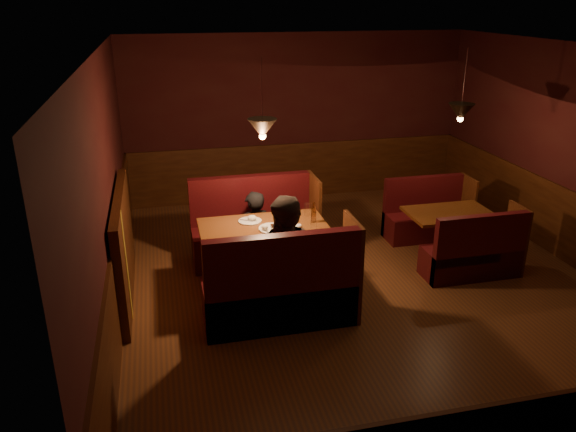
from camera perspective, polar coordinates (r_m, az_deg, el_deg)
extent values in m
cube|color=brown|center=(7.35, 7.56, -6.84)|extent=(6.00, 7.00, 0.01)
cube|color=black|center=(6.51, 8.85, 16.37)|extent=(6.00, 7.00, 0.01)
cube|color=black|center=(10.03, 0.94, 9.91)|extent=(6.00, 0.01, 2.90)
cube|color=black|center=(4.01, 26.52, -11.04)|extent=(6.00, 0.01, 2.90)
cube|color=black|center=(6.38, -17.96, 2.06)|extent=(0.01, 7.00, 2.90)
cube|color=black|center=(10.24, 0.94, 4.67)|extent=(6.00, 0.04, 1.00)
cube|color=black|center=(6.74, -16.83, -5.56)|extent=(0.04, 7.00, 1.00)
cube|color=black|center=(8.60, 26.70, -1.05)|extent=(0.04, 7.00, 1.00)
cube|color=black|center=(7.03, -16.33, -2.99)|extent=(0.10, 2.20, 1.30)
cube|color=gold|center=(6.53, -16.05, -4.90)|extent=(0.01, 0.12, 1.30)
cylinder|color=#333333|center=(6.39, -2.68, 12.39)|extent=(0.01, 0.01, 0.80)
cone|color=black|center=(6.47, -2.62, 8.89)|extent=(0.34, 0.34, 0.22)
sphere|color=#FFBF72|center=(6.49, -2.61, 8.11)|extent=(0.08, 0.08, 0.08)
cylinder|color=#333333|center=(7.68, 17.49, 12.98)|extent=(0.01, 0.01, 0.80)
cone|color=black|center=(7.74, 17.16, 10.06)|extent=(0.34, 0.34, 0.22)
sphere|color=#FFBF72|center=(7.76, 17.09, 9.41)|extent=(0.08, 0.08, 0.08)
cube|color=#602A0F|center=(6.84, -2.45, -1.31)|extent=(1.56, 0.95, 0.06)
cylinder|color=black|center=(7.02, -2.39, -4.46)|extent=(0.16, 0.16, 0.78)
cylinder|color=black|center=(7.18, -2.35, -7.10)|extent=(0.62, 0.62, 0.04)
cylinder|color=silver|center=(6.75, -1.68, -1.31)|extent=(0.31, 0.31, 0.02)
cube|color=black|center=(6.74, -1.30, -1.07)|extent=(0.10, 0.09, 0.04)
ellipsoid|color=silver|center=(6.69, -2.38, -1.15)|extent=(0.08, 0.08, 0.06)
cube|color=tan|center=(6.64, -1.25, -1.42)|extent=(0.09, 0.05, 0.04)
cylinder|color=silver|center=(6.60, -1.95, -1.69)|extent=(0.09, 0.12, 0.01)
cylinder|color=silver|center=(6.99, -3.88, -0.51)|extent=(0.29, 0.29, 0.02)
ellipsoid|color=beige|center=(6.99, -3.68, -0.18)|extent=(0.11, 0.11, 0.06)
cube|color=silver|center=(6.98, -4.06, -0.47)|extent=(0.21, 0.11, 0.00)
cylinder|color=white|center=(6.86, 0.08, -0.57)|extent=(0.06, 0.06, 0.09)
cylinder|color=white|center=(7.14, 1.99, 0.63)|extent=(0.08, 0.08, 0.17)
cylinder|color=white|center=(6.68, 2.62, -0.88)|extent=(0.08, 0.08, 0.17)
cylinder|color=#47230F|center=(6.95, 2.61, 0.08)|extent=(0.07, 0.07, 0.18)
cylinder|color=#47230F|center=(6.90, 2.63, 1.07)|extent=(0.03, 0.03, 0.08)
ellipsoid|color=white|center=(6.78, 1.05, -1.03)|extent=(0.13, 0.13, 0.05)
cube|color=#330A0B|center=(7.80, -3.51, -2.85)|extent=(1.67, 0.61, 0.50)
cube|color=#330A0B|center=(7.89, -3.86, 0.06)|extent=(1.67, 0.13, 1.17)
cube|color=black|center=(7.84, 2.63, -0.04)|extent=(0.04, 0.61, 1.17)
cube|color=#330A0B|center=(6.38, -0.98, -8.68)|extent=(1.67, 0.61, 0.50)
cube|color=#330A0B|center=(6.01, -0.51, -7.04)|extent=(1.67, 0.13, 1.17)
cube|color=black|center=(6.44, 6.52, -5.18)|extent=(0.04, 0.61, 1.17)
cube|color=#602A0F|center=(8.12, 16.09, 0.27)|extent=(1.17, 0.75, 0.04)
cylinder|color=black|center=(8.24, 15.86, -1.87)|extent=(0.12, 0.12, 0.61)
cylinder|color=black|center=(8.35, 15.66, -3.70)|extent=(0.49, 0.49, 0.04)
cube|color=#330A0B|center=(8.80, 13.85, -0.94)|extent=(1.26, 0.48, 0.40)
cube|color=#330A0B|center=(8.86, 13.46, 1.09)|extent=(1.26, 0.11, 0.92)
cube|color=black|center=(9.01, 17.67, 0.98)|extent=(0.04, 0.48, 0.92)
cube|color=#330A0B|center=(7.79, 17.97, -4.40)|extent=(1.26, 0.48, 0.40)
cube|color=#330A0B|center=(7.54, 18.91, -3.19)|extent=(1.26, 0.11, 0.92)
cube|color=black|center=(8.02, 22.16, -2.13)|extent=(0.04, 0.48, 0.92)
imported|color=black|center=(7.52, -3.51, -0.05)|extent=(0.59, 0.47, 1.41)
imported|color=black|center=(6.36, 0.15, -2.56)|extent=(1.03, 0.92, 1.74)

